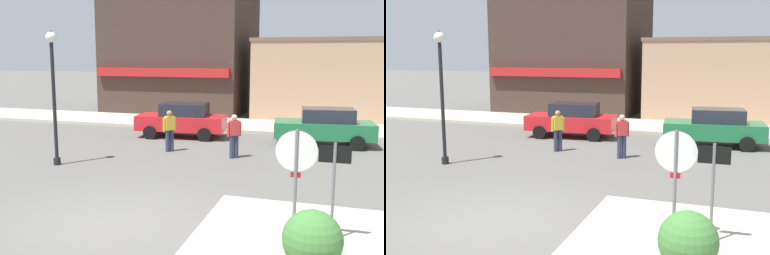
% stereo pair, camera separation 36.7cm
% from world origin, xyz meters
% --- Properties ---
extents(ground_plane, '(160.00, 160.00, 0.00)m').
position_xyz_m(ground_plane, '(0.00, 0.00, 0.00)').
color(ground_plane, '#5B5954').
extents(sidewalk_corner, '(6.40, 4.80, 0.15)m').
position_xyz_m(sidewalk_corner, '(5.18, -0.12, 0.07)').
color(sidewalk_corner, '#B7AD99').
rests_on(sidewalk_corner, ground).
extents(kerb_far, '(80.00, 4.00, 0.15)m').
position_xyz_m(kerb_far, '(0.00, 14.37, 0.07)').
color(kerb_far, '#B7AD99').
rests_on(kerb_far, ground).
extents(stop_sign, '(0.82, 0.07, 2.30)m').
position_xyz_m(stop_sign, '(3.94, 0.23, 1.52)').
color(stop_sign, slate).
rests_on(stop_sign, ground).
extents(one_way_sign, '(0.60, 0.06, 2.10)m').
position_xyz_m(one_way_sign, '(4.66, 0.13, 1.33)').
color(one_way_sign, slate).
rests_on(one_way_sign, ground).
extents(planter, '(1.10, 1.10, 1.23)m').
position_xyz_m(planter, '(4.37, -1.31, 0.56)').
color(planter, '#ADA38E').
rests_on(planter, ground).
extents(lamp_post, '(0.36, 0.36, 4.54)m').
position_xyz_m(lamp_post, '(-4.42, 4.25, 2.96)').
color(lamp_post, black).
rests_on(lamp_post, ground).
extents(parked_car_nearest, '(4.14, 2.16, 1.56)m').
position_xyz_m(parked_car_nearest, '(-2.09, 10.57, 0.81)').
color(parked_car_nearest, red).
rests_on(parked_car_nearest, ground).
extents(parked_car_second, '(4.16, 2.20, 1.56)m').
position_xyz_m(parked_car_second, '(4.17, 10.55, 0.81)').
color(parked_car_second, '#1E6B3D').
rests_on(parked_car_second, ground).
extents(pedestrian_crossing_near, '(0.45, 0.45, 1.61)m').
position_xyz_m(pedestrian_crossing_near, '(-1.51, 7.46, 0.87)').
color(pedestrian_crossing_near, '#2D334C').
rests_on(pedestrian_crossing_near, ground).
extents(pedestrian_crossing_far, '(0.50, 0.39, 1.61)m').
position_xyz_m(pedestrian_crossing_far, '(1.13, 7.12, 0.87)').
color(pedestrian_crossing_far, '#2D334C').
rests_on(pedestrian_crossing_far, ground).
extents(building_corner_shop, '(9.03, 8.54, 8.66)m').
position_xyz_m(building_corner_shop, '(-5.41, 20.39, 4.33)').
color(building_corner_shop, '#3D2D26').
rests_on(building_corner_shop, ground).
extents(building_storefront_left_near, '(8.26, 5.23, 4.67)m').
position_xyz_m(building_storefront_left_near, '(3.96, 18.89, 2.34)').
color(building_storefront_left_near, tan).
rests_on(building_storefront_left_near, ground).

